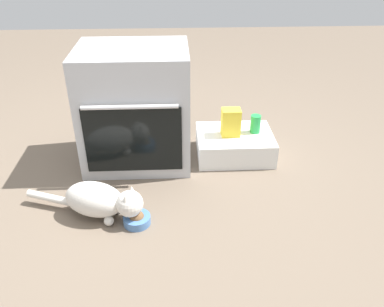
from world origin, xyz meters
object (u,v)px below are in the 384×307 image
at_px(oven, 136,107).
at_px(cat, 100,200).
at_px(soda_can, 255,124).
at_px(food_bowl, 137,219).
at_px(pantry_cabinet, 234,145).
at_px(snack_bag, 231,122).

xyz_separation_m(oven, cat, (-0.16, -0.60, -0.26)).
height_order(cat, soda_can, soda_can).
bearing_deg(cat, food_bowl, 0.00).
xyz_separation_m(oven, soda_can, (0.77, 0.03, -0.15)).
distance_m(food_bowl, soda_can, 1.03).
bearing_deg(pantry_cabinet, soda_can, 8.96).
distance_m(oven, soda_can, 0.78).
height_order(oven, pantry_cabinet, oven).
distance_m(oven, pantry_cabinet, 0.70).
height_order(pantry_cabinet, soda_can, soda_can).
bearing_deg(oven, soda_can, 2.16).
bearing_deg(snack_bag, oven, 179.92).
relative_size(oven, food_bowl, 5.15).
relative_size(oven, snack_bag, 4.10).
relative_size(pantry_cabinet, food_bowl, 3.45).
distance_m(pantry_cabinet, soda_can, 0.19).
relative_size(pantry_cabinet, cat, 0.75).
bearing_deg(cat, soda_can, 52.56).
relative_size(snack_bag, soda_can, 1.50).
bearing_deg(cat, pantry_cabinet, 55.84).
bearing_deg(oven, snack_bag, -0.08).
height_order(cat, snack_bag, snack_bag).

